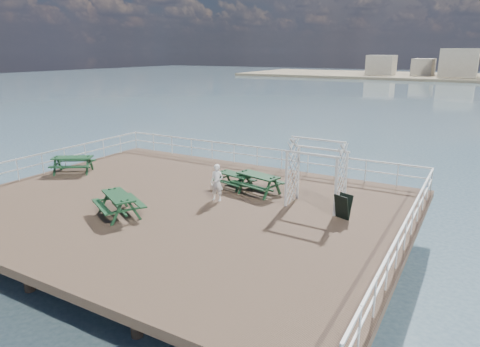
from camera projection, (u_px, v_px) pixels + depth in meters
name	position (u px, v px, depth m)	size (l,w,h in m)	color
ground	(181.00, 206.00, 17.88)	(18.00, 14.00, 0.30)	brown
railing	(213.00, 168.00, 19.77)	(17.77, 13.76, 1.10)	silver
picnic_table_a	(73.00, 161.00, 22.08)	(2.50, 2.39, 0.95)	#13341B
picnic_table_b	(258.00, 180.00, 18.92)	(2.28, 2.00, 0.96)	#13341B
picnic_table_c	(234.00, 178.00, 19.55)	(1.89, 1.65, 0.80)	#13341B
picnic_table_d	(119.00, 200.00, 16.30)	(2.46, 2.30, 0.95)	#13341B
trellis_arbor	(316.00, 177.00, 17.06)	(2.30, 1.29, 2.80)	silver
sandwich_board	(343.00, 207.00, 16.03)	(0.69, 0.60, 0.96)	black
person	(217.00, 183.00, 17.92)	(0.57, 0.37, 1.56)	white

